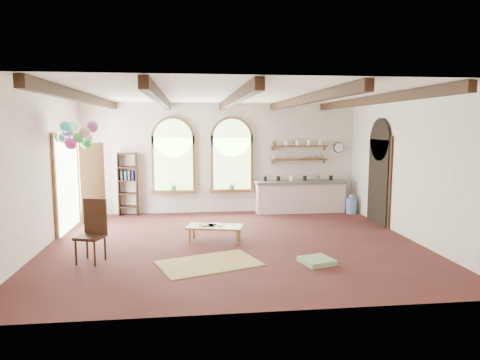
{
  "coord_description": "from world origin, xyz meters",
  "views": [
    {
      "loc": [
        -0.92,
        -9.04,
        2.55
      ],
      "look_at": [
        0.21,
        0.6,
        1.32
      ],
      "focal_mm": 32.0,
      "sensor_mm": 36.0,
      "label": 1
    }
  ],
  "objects": [
    {
      "name": "water_jug_a",
      "position": [
        3.75,
        2.81,
        0.25
      ],
      "size": [
        0.3,
        0.3,
        0.57
      ],
      "color": "#5E93CA",
      "rests_on": "floor"
    },
    {
      "name": "shelf_cup_a",
      "position": [
        1.55,
        3.38,
        1.62
      ],
      "size": [
        0.12,
        0.1,
        0.1
      ],
      "primitive_type": "imported",
      "color": "white",
      "rests_on": "wall_shelf_lower"
    },
    {
      "name": "left_doorway",
      "position": [
        -3.95,
        1.8,
        1.15
      ],
      "size": [
        0.1,
        1.9,
        2.5
      ],
      "primitive_type": "cube",
      "color": "brown",
      "rests_on": "floor"
    },
    {
      "name": "kitchen_counter",
      "position": [
        2.3,
        3.2,
        0.48
      ],
      "size": [
        2.68,
        0.62,
        0.94
      ],
      "color": "silver",
      "rests_on": "floor"
    },
    {
      "name": "floor",
      "position": [
        0.0,
        0.0,
        0.0
      ],
      "size": [
        8.0,
        8.0,
        0.0
      ],
      "primitive_type": "plane",
      "color": "#502121",
      "rests_on": "ground"
    },
    {
      "name": "window_right",
      "position": [
        0.3,
        3.43,
        1.63
      ],
      "size": [
        1.3,
        0.28,
        2.2
      ],
      "color": "brown",
      "rests_on": "floor"
    },
    {
      "name": "shelf_bowl_a",
      "position": [
        2.25,
        3.38,
        1.6
      ],
      "size": [
        0.22,
        0.22,
        0.05
      ],
      "primitive_type": "imported",
      "color": "beige",
      "rests_on": "wall_shelf_lower"
    },
    {
      "name": "floor_mat",
      "position": [
        -0.6,
        -1.33,
        0.01
      ],
      "size": [
        2.07,
        1.65,
        0.02
      ],
      "primitive_type": "cube",
      "rotation": [
        0.0,
        0.0,
        0.34
      ],
      "color": "tan",
      "rests_on": "floor"
    },
    {
      "name": "shelf_vase",
      "position": [
        2.95,
        3.38,
        1.67
      ],
      "size": [
        0.18,
        0.18,
        0.19
      ],
      "primitive_type": "imported",
      "color": "slate",
      "rests_on": "wall_shelf_lower"
    },
    {
      "name": "window_left",
      "position": [
        -1.4,
        3.43,
        1.63
      ],
      "size": [
        1.3,
        0.28,
        2.2
      ],
      "color": "brown",
      "rests_on": "floor"
    },
    {
      "name": "floor_cushion",
      "position": [
        1.4,
        -1.54,
        0.05
      ],
      "size": [
        0.68,
        0.68,
        0.09
      ],
      "primitive_type": "cube",
      "rotation": [
        0.0,
        0.0,
        0.29
      ],
      "color": "gray",
      "rests_on": "floor"
    },
    {
      "name": "shelf_bowl_b",
      "position": [
        2.6,
        3.38,
        1.6
      ],
      "size": [
        0.2,
        0.2,
        0.06
      ],
      "primitive_type": "imported",
      "color": "#8C664C",
      "rests_on": "wall_shelf_lower"
    },
    {
      "name": "tablet",
      "position": [
        -0.25,
        0.25,
        0.35
      ],
      "size": [
        0.18,
        0.25,
        0.01
      ],
      "primitive_type": "cube",
      "rotation": [
        0.0,
        0.0,
        0.08
      ],
      "color": "black",
      "rests_on": "coffee_table"
    },
    {
      "name": "wall_clock",
      "position": [
        3.55,
        3.45,
        1.9
      ],
      "size": [
        0.32,
        0.04,
        0.32
      ],
      "primitive_type": "cylinder",
      "rotation": [
        1.57,
        0.0,
        0.0
      ],
      "color": "black",
      "rests_on": "wall_back"
    },
    {
      "name": "potted_plant_right",
      "position": [
        0.3,
        3.32,
        0.85
      ],
      "size": [
        0.27,
        0.23,
        0.3
      ],
      "primitive_type": "imported",
      "color": "#598C4C",
      "rests_on": "window_right"
    },
    {
      "name": "balloon_cluster",
      "position": [
        -3.4,
        0.8,
        2.35
      ],
      "size": [
        0.97,
        0.97,
        1.16
      ],
      "color": "white",
      "rests_on": "floor"
    },
    {
      "name": "water_jug_b",
      "position": [
        3.36,
        3.2,
        0.24
      ],
      "size": [
        0.29,
        0.29,
        0.55
      ],
      "color": "#5E93CA",
      "rests_on": "floor"
    },
    {
      "name": "ceiling_beams",
      "position": [
        0.0,
        0.0,
        3.1
      ],
      "size": [
        6.2,
        6.8,
        0.18
      ],
      "primitive_type": null,
      "color": "#352110",
      "rests_on": "ceiling"
    },
    {
      "name": "coffee_table",
      "position": [
        -0.4,
        0.23,
        0.31
      ],
      "size": [
        1.31,
        0.83,
        0.35
      ],
      "color": "tan",
      "rests_on": "floor"
    },
    {
      "name": "right_doorway",
      "position": [
        3.95,
        1.5,
        1.1
      ],
      "size": [
        0.1,
        1.3,
        2.4
      ],
      "primitive_type": "cube",
      "color": "black",
      "rests_on": "floor"
    },
    {
      "name": "bookshelf",
      "position": [
        -2.7,
        3.32,
        0.9
      ],
      "size": [
        0.53,
        0.32,
        1.8
      ],
      "color": "#352110",
      "rests_on": "floor"
    },
    {
      "name": "table_book",
      "position": [
        -0.71,
        0.27,
        0.36
      ],
      "size": [
        0.21,
        0.27,
        0.02
      ],
      "primitive_type": "imported",
      "rotation": [
        0.0,
        0.0,
        0.23
      ],
      "color": "olive",
      "rests_on": "coffee_table"
    },
    {
      "name": "side_chair",
      "position": [
        -2.79,
        -0.96,
        0.34
      ],
      "size": [
        0.59,
        0.59,
        1.18
      ],
      "color": "#352110",
      "rests_on": "floor"
    },
    {
      "name": "wall_shelf_lower",
      "position": [
        2.3,
        3.38,
        1.55
      ],
      "size": [
        1.7,
        0.24,
        0.04
      ],
      "primitive_type": "cube",
      "color": "brown",
      "rests_on": "wall_back"
    },
    {
      "name": "shelf_cup_b",
      "position": [
        1.9,
        3.38,
        1.62
      ],
      "size": [
        0.1,
        0.1,
        0.09
      ],
      "primitive_type": "imported",
      "color": "beige",
      "rests_on": "wall_shelf_lower"
    },
    {
      "name": "potted_plant_left",
      "position": [
        -1.4,
        3.32,
        0.85
      ],
      "size": [
        0.27,
        0.23,
        0.3
      ],
      "primitive_type": "imported",
      "color": "#598C4C",
      "rests_on": "window_left"
    },
    {
      "name": "wall_shelf_upper",
      "position": [
        2.3,
        3.38,
        1.95
      ],
      "size": [
        1.7,
        0.24,
        0.04
      ],
      "primitive_type": "cube",
      "color": "brown",
      "rests_on": "wall_back"
    }
  ]
}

